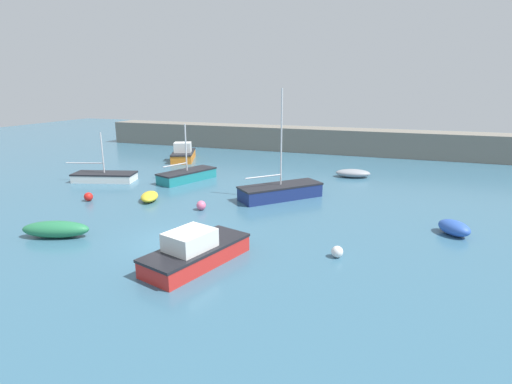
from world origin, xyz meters
The scene contains 14 objects.
ground_plane centered at (0.00, 0.00, -0.10)m, with size 120.00×120.00×0.20m, color #38667F.
harbor_breakwater centered at (0.00, 30.33, 1.37)m, with size 52.70×3.78×2.75m, color slate.
sailboat_tall_mast centered at (2.70, 9.34, 0.52)m, with size 5.37×5.58×7.39m.
motorboat_with_cabin centered at (-10.96, 19.81, 0.66)m, with size 3.89×5.41×1.90m.
rowboat_white_midwater centered at (6.60, 17.78, 0.34)m, with size 3.08×1.90×0.68m.
motorboat_grey_hull centered at (2.20, -1.98, 0.60)m, with size 3.36×5.46×1.61m.
sailboat_twin_hulled centered at (-12.22, 9.36, 0.37)m, with size 5.63×3.22×3.96m.
dinghy_near_pier centered at (13.20, 5.79, 0.38)m, with size 2.07×2.14×0.76m.
fishing_dinghy_green centered at (-5.50, 5.81, 0.28)m, with size 1.98×2.46×0.57m.
rowboat_blue_near centered at (-6.06, -1.59, 0.43)m, with size 3.60×2.17×0.86m.
sailboat_short_mast centered at (-6.00, 11.81, 0.45)m, with size 3.40×5.34×4.60m.
mooring_buoy_pink centered at (-1.21, 5.10, 0.30)m, with size 0.59×0.59×0.59m, color #EA668C.
mooring_buoy_red centered at (-9.31, 4.30, 0.29)m, with size 0.59×0.59×0.59m, color red.
mooring_buoy_white centered at (7.92, 0.85, 0.27)m, with size 0.54×0.54×0.54m, color white.
Camera 1 is at (10.19, -16.17, 7.58)m, focal length 28.00 mm.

